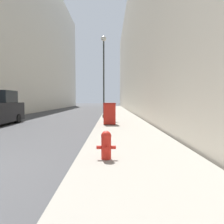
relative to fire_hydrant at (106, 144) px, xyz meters
name	(u,v)px	position (x,y,z in m)	size (l,w,h in m)	color
sidewalk_right	(118,115)	(0.86, 16.35, -0.45)	(3.27, 60.00, 0.15)	gray
building_right_stone	(174,49)	(8.60, 24.35, 7.92)	(12.00, 60.00, 16.88)	beige
fire_hydrant	(106,144)	(0.00, 0.00, 0.00)	(0.49, 0.37, 0.71)	red
trash_bin	(110,113)	(0.04, 7.71, 0.29)	(0.74, 0.71, 1.30)	red
lamppost	(104,65)	(-0.46, 12.64, 3.92)	(0.42, 0.42, 6.67)	#2D332D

